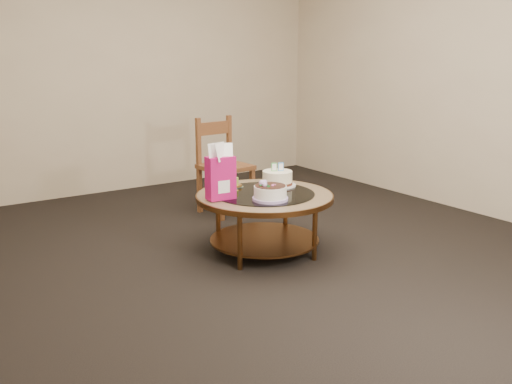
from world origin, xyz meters
TOP-DOWN VIEW (x-y plane):
  - ground at (0.00, 0.00)m, footprint 5.00×5.00m
  - room_walls at (0.00, 0.00)m, footprint 4.52×5.02m
  - coffee_table at (0.00, -0.00)m, footprint 1.02×1.02m
  - decorated_cake at (-0.08, -0.18)m, footprint 0.25×0.25m
  - cream_cake at (0.22, 0.14)m, footprint 0.29×0.29m
  - gift_bag at (-0.35, 0.04)m, footprint 0.21×0.16m
  - pillar_candle at (-0.08, 0.28)m, footprint 0.11×0.11m
  - dining_chair at (0.30, 1.11)m, footprint 0.44×0.44m

SIDE VIEW (x-z plane):
  - ground at x=0.00m, z-range 0.00..0.00m
  - coffee_table at x=0.00m, z-range 0.15..0.61m
  - dining_chair at x=0.30m, z-range 0.01..0.89m
  - pillar_candle at x=-0.08m, z-range 0.44..0.53m
  - decorated_cake at x=-0.08m, z-range 0.43..0.58m
  - cream_cake at x=0.22m, z-range 0.42..0.61m
  - gift_bag at x=-0.35m, z-range 0.46..0.85m
  - room_walls at x=0.00m, z-range 0.24..2.85m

